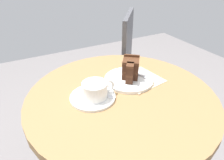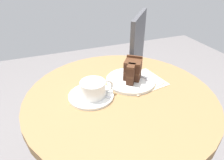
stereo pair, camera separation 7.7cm
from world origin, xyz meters
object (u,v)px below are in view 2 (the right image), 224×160
at_px(coffee_cup, 94,88).
at_px(cake_plate, 131,80).
at_px(saucer, 91,96).
at_px(cafe_chair, 123,66).
at_px(teaspoon, 105,93).
at_px(fork, 144,77).
at_px(cake_slice, 133,70).
at_px(napkin, 140,81).

relative_size(coffee_cup, cake_plate, 0.61).
distance_m(saucer, cafe_chair, 0.65).
relative_size(saucer, coffee_cup, 1.35).
xyz_separation_m(saucer, teaspoon, (0.05, -0.01, 0.01)).
bearing_deg(coffee_cup, cake_plate, 16.28).
height_order(fork, cafe_chair, cafe_chair).
height_order(cake_plate, cafe_chair, cafe_chair).
relative_size(saucer, cake_plate, 0.82).
relative_size(coffee_cup, teaspoon, 1.29).
height_order(saucer, cake_slice, cake_slice).
height_order(fork, napkin, fork).
bearing_deg(napkin, coffee_cup, -170.13).
distance_m(coffee_cup, fork, 0.24).
distance_m(saucer, fork, 0.24).
bearing_deg(coffee_cup, saucer, 137.06).
bearing_deg(cafe_chair, teaspoon, 8.00).
distance_m(coffee_cup, napkin, 0.22).
distance_m(teaspoon, napkin, 0.18).
bearing_deg(coffee_cup, cake_slice, 16.33).
bearing_deg(cake_plate, cake_slice, 17.59).
relative_size(saucer, napkin, 0.81).
bearing_deg(cake_slice, napkin, -26.71).
bearing_deg(coffee_cup, napkin, 9.87).
xyz_separation_m(teaspoon, cake_plate, (0.13, 0.06, -0.00)).
bearing_deg(teaspoon, saucer, -114.71).
xyz_separation_m(teaspoon, cafe_chair, (0.31, 0.53, -0.20)).
bearing_deg(napkin, fork, 14.45).
xyz_separation_m(saucer, cake_plate, (0.18, 0.04, 0.00)).
distance_m(coffee_cup, cake_slice, 0.19).
relative_size(coffee_cup, napkin, 0.60).
bearing_deg(saucer, teaspoon, -15.27).
height_order(cake_slice, napkin, cake_slice).
distance_m(coffee_cup, cafe_chair, 0.67).
height_order(teaspoon, cake_slice, cake_slice).
bearing_deg(teaspoon, napkin, 94.46).
relative_size(teaspoon, cafe_chair, 0.11).
height_order(cake_plate, cake_slice, cake_slice).
bearing_deg(teaspoon, cake_slice, 103.25).
distance_m(teaspoon, cake_plate, 0.14).
distance_m(teaspoon, cake_slice, 0.16).
xyz_separation_m(fork, cafe_chair, (0.12, 0.48, -0.20)).
bearing_deg(cake_slice, cafe_chair, 69.90).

